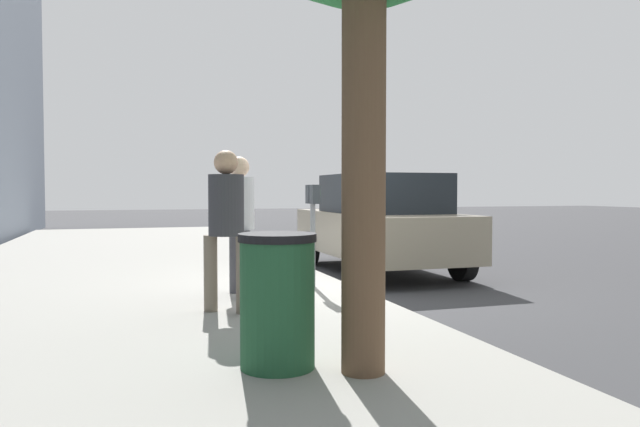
{
  "coord_description": "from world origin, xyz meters",
  "views": [
    {
      "loc": [
        -8.19,
        2.96,
        1.48
      ],
      "look_at": [
        -0.61,
        0.54,
        1.17
      ],
      "focal_mm": 33.53,
      "sensor_mm": 36.0,
      "label": 1
    }
  ],
  "objects_px": {
    "parking_meter": "(313,213)",
    "pedestrian_bystander": "(226,217)",
    "pedestrian_at_meter": "(239,214)",
    "trash_bin": "(278,300)",
    "parked_sedan_near": "(380,223)"
  },
  "relations": [
    {
      "from": "parking_meter",
      "to": "pedestrian_at_meter",
      "type": "xyz_separation_m",
      "value": [
        -0.34,
        1.08,
        0.02
      ]
    },
    {
      "from": "parking_meter",
      "to": "pedestrian_bystander",
      "type": "xyz_separation_m",
      "value": [
        -1.37,
        1.4,
        0.03
      ]
    },
    {
      "from": "pedestrian_at_meter",
      "to": "trash_bin",
      "type": "bearing_deg",
      "value": -102.15
    },
    {
      "from": "parking_meter",
      "to": "trash_bin",
      "type": "bearing_deg",
      "value": 158.95
    },
    {
      "from": "pedestrian_at_meter",
      "to": "pedestrian_bystander",
      "type": "bearing_deg",
      "value": -114.7
    },
    {
      "from": "parked_sedan_near",
      "to": "pedestrian_at_meter",
      "type": "bearing_deg",
      "value": 129.13
    },
    {
      "from": "pedestrian_at_meter",
      "to": "pedestrian_bystander",
      "type": "distance_m",
      "value": 1.08
    },
    {
      "from": "pedestrian_bystander",
      "to": "trash_bin",
      "type": "height_order",
      "value": "pedestrian_bystander"
    },
    {
      "from": "parking_meter",
      "to": "pedestrian_bystander",
      "type": "relative_size",
      "value": 0.8
    },
    {
      "from": "pedestrian_at_meter",
      "to": "parking_meter",
      "type": "bearing_deg",
      "value": 10.37
    },
    {
      "from": "parking_meter",
      "to": "pedestrian_at_meter",
      "type": "bearing_deg",
      "value": 107.58
    },
    {
      "from": "parking_meter",
      "to": "pedestrian_at_meter",
      "type": "distance_m",
      "value": 1.13
    },
    {
      "from": "pedestrian_at_meter",
      "to": "trash_bin",
      "type": "height_order",
      "value": "pedestrian_at_meter"
    },
    {
      "from": "pedestrian_at_meter",
      "to": "parked_sedan_near",
      "type": "distance_m",
      "value": 3.86
    },
    {
      "from": "pedestrian_at_meter",
      "to": "trash_bin",
      "type": "distance_m",
      "value": 3.24
    }
  ]
}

